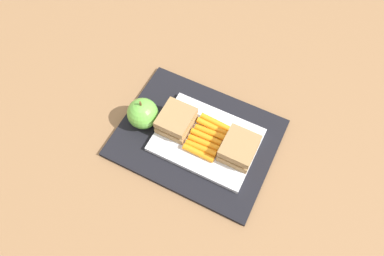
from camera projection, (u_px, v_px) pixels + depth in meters
ground_plane at (197, 139)px, 0.85m from camera, size 2.40×2.40×0.00m
lunchbag_mat at (197, 138)px, 0.84m from camera, size 0.36×0.28×0.01m
food_tray at (207, 140)px, 0.83m from camera, size 0.23×0.17×0.01m
sandwich_half_left at (239, 148)px, 0.79m from camera, size 0.07×0.08×0.04m
sandwich_half_right at (176, 121)px, 0.82m from camera, size 0.07×0.08×0.04m
carrot_sticks_bundle at (207, 137)px, 0.82m from camera, size 0.08×0.10×0.02m
apple at (143, 113)px, 0.83m from camera, size 0.07×0.07×0.08m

